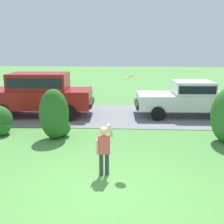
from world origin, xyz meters
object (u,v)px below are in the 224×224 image
(parked_sedan, at_px, (187,97))
(parked_suv, at_px, (40,92))
(child_thrower, at_px, (104,147))
(frisbee, at_px, (130,76))

(parked_sedan, height_order, parked_suv, parked_suv)
(parked_sedan, relative_size, parked_suv, 0.93)
(parked_sedan, bearing_deg, parked_suv, -176.43)
(child_thrower, xyz_separation_m, frisbee, (0.59, 0.94, 1.56))
(parked_suv, bearing_deg, child_thrower, -60.11)
(parked_sedan, relative_size, child_thrower, 3.46)
(child_thrower, bearing_deg, parked_suv, 119.89)
(child_thrower, bearing_deg, frisbee, 58.01)
(parked_suv, height_order, child_thrower, parked_suv)
(parked_suv, relative_size, frisbee, 17.03)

